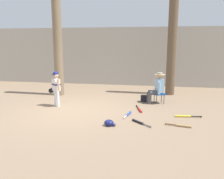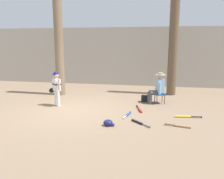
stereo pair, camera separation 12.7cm
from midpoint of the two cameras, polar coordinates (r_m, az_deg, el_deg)
The scene contains 14 objects.
ground_plane at distance 8.19m, azimuth -8.71°, elevation -5.16°, with size 60.00×60.00×0.00m, color #897056.
concrete_back_wall at distance 13.20m, azimuth -0.72°, elevation 8.14°, with size 18.00×0.36×3.15m, color #ADA89E.
tree_near_player at distance 10.61m, azimuth -12.52°, elevation 9.78°, with size 0.65×0.65×4.84m.
tree_behind_spectator at distance 10.73m, azimuth 15.12°, elevation 10.30°, with size 0.67×0.67×5.08m.
young_ballplayer at distance 8.80m, azimuth -13.12°, elevation 0.81°, with size 0.58×0.43×1.31m.
folding_stool at distance 9.19m, azimuth 12.04°, elevation -1.12°, with size 0.50×0.50×0.41m.
seated_spectator at distance 9.11m, azimuth 11.52°, elevation 0.56°, with size 0.68×0.53×1.20m.
handbag_beside_stool at distance 9.37m, azimuth 8.66°, elevation -2.23°, with size 0.34×0.18×0.26m, color black.
bat_yellow_trainer at distance 7.72m, azimuth 17.93°, elevation -6.34°, with size 0.82×0.15×0.07m.
bat_wood_tan at distance 6.84m, azimuth 17.05°, elevation -8.57°, with size 0.71×0.19×0.07m.
bat_blue_youth at distance 7.60m, azimuth 4.39°, elevation -6.10°, with size 0.21×0.71×0.07m.
bat_black_composite at distance 6.88m, azimuth 7.04°, elevation -8.02°, with size 0.59×0.57×0.07m.
bat_red_barrel at distance 8.15m, azimuth 7.22°, elevation -4.96°, with size 0.28×0.79×0.07m.
batting_helmet_navy at distance 6.65m, azimuth -0.40°, elevation -8.21°, with size 0.32×0.25×0.19m.
Camera 2 is at (2.78, -7.36, 2.29)m, focal length 37.24 mm.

